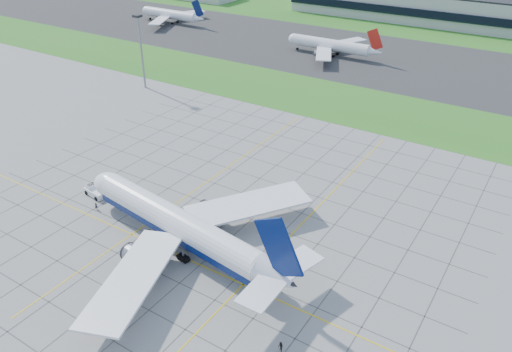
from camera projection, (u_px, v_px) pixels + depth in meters
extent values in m
plane|color=gray|center=(175.00, 246.00, 100.41)|extent=(1400.00, 1400.00, 0.00)
cube|color=#286D1F|center=(353.00, 105.00, 165.99)|extent=(700.00, 35.00, 0.04)
cube|color=#383838|center=(406.00, 63.00, 206.07)|extent=(700.00, 75.00, 0.04)
cube|color=#286D1F|center=(467.00, 14.00, 286.24)|extent=(700.00, 145.00, 0.04)
cube|color=#474744|center=(60.00, 164.00, 130.18)|extent=(0.18, 130.00, 0.02)
cube|color=#474744|center=(80.00, 172.00, 126.43)|extent=(0.18, 130.00, 0.02)
cube|color=#474744|center=(102.00, 181.00, 122.69)|extent=(0.18, 130.00, 0.02)
cube|color=#474744|center=(126.00, 190.00, 118.94)|extent=(0.18, 130.00, 0.02)
cube|color=#474744|center=(151.00, 200.00, 115.19)|extent=(0.18, 130.00, 0.02)
cube|color=#474744|center=(177.00, 210.00, 111.44)|extent=(0.18, 130.00, 0.02)
cube|color=#474744|center=(205.00, 221.00, 107.69)|extent=(0.18, 130.00, 0.02)
cube|color=#474744|center=(236.00, 233.00, 103.94)|extent=(0.18, 130.00, 0.02)
cube|color=#474744|center=(268.00, 246.00, 100.19)|extent=(0.18, 130.00, 0.02)
cube|color=#474744|center=(304.00, 260.00, 96.44)|extent=(0.18, 130.00, 0.02)
cube|color=#474744|center=(342.00, 275.00, 92.69)|extent=(0.18, 130.00, 0.02)
cube|color=#474744|center=(383.00, 291.00, 88.94)|extent=(0.18, 130.00, 0.02)
cube|color=#474744|center=(428.00, 309.00, 85.19)|extent=(0.18, 130.00, 0.02)
cube|color=#474744|center=(80.00, 321.00, 82.91)|extent=(110.00, 0.18, 0.02)
cube|color=#474744|center=(116.00, 292.00, 88.74)|extent=(110.00, 0.18, 0.02)
cube|color=#474744|center=(147.00, 267.00, 94.57)|extent=(110.00, 0.18, 0.02)
cube|color=#474744|center=(175.00, 245.00, 100.40)|extent=(110.00, 0.18, 0.02)
cube|color=#474744|center=(200.00, 226.00, 106.23)|extent=(110.00, 0.18, 0.02)
cube|color=#474744|center=(222.00, 208.00, 112.06)|extent=(110.00, 0.18, 0.02)
cube|color=#474744|center=(242.00, 193.00, 117.89)|extent=(110.00, 0.18, 0.02)
cube|color=#474744|center=(260.00, 178.00, 123.72)|extent=(110.00, 0.18, 0.02)
cube|color=#474744|center=(276.00, 165.00, 129.55)|extent=(110.00, 0.18, 0.02)
cube|color=#474744|center=(291.00, 153.00, 135.38)|extent=(110.00, 0.18, 0.02)
cube|color=#474744|center=(305.00, 142.00, 141.21)|extent=(110.00, 0.18, 0.02)
cube|color=#474744|center=(318.00, 132.00, 147.04)|extent=(110.00, 0.18, 0.02)
cube|color=#DFB70B|center=(168.00, 251.00, 98.94)|extent=(120.00, 0.25, 0.03)
cube|color=#DFB70B|center=(198.00, 188.00, 119.66)|extent=(0.25, 100.00, 0.03)
cube|color=#DFB70B|center=(301.00, 225.00, 106.54)|extent=(0.25, 100.00, 0.03)
cylinder|color=gray|center=(142.00, 53.00, 174.35)|extent=(0.70, 0.70, 25.00)
cube|color=black|center=(137.00, 16.00, 168.01)|extent=(2.50, 2.50, 0.80)
cylinder|color=white|center=(177.00, 222.00, 98.37)|extent=(43.63, 11.38, 5.64)
cube|color=#081A57|center=(178.00, 229.00, 99.27)|extent=(43.58, 11.00, 1.50)
ellipsoid|color=white|center=(111.00, 186.00, 110.53)|extent=(9.70, 6.80, 5.64)
cube|color=black|center=(106.00, 181.00, 111.46)|extent=(2.45, 3.26, 0.56)
cone|color=white|center=(276.00, 276.00, 84.23)|extent=(8.17, 6.32, 5.36)
cube|color=#081A57|center=(279.00, 248.00, 80.82)|extent=(10.23, 1.84, 12.00)
cube|color=white|center=(248.00, 204.00, 105.60)|extent=(21.66, 26.61, 0.91)
cube|color=white|center=(133.00, 277.00, 85.75)|extent=(16.32, 27.66, 0.91)
cylinder|color=slate|center=(213.00, 213.00, 106.30)|extent=(6.54, 4.36, 3.57)
cylinder|color=slate|center=(138.00, 258.00, 93.27)|extent=(6.54, 4.36, 3.57)
cylinder|color=gray|center=(120.00, 205.00, 111.23)|extent=(0.38, 0.38, 2.45)
cylinder|color=black|center=(121.00, 207.00, 111.58)|extent=(1.09, 0.60, 1.03)
cylinder|color=black|center=(206.00, 243.00, 100.04)|extent=(1.36, 1.28, 1.22)
cylinder|color=black|center=(183.00, 258.00, 96.07)|extent=(1.36, 1.28, 1.22)
cube|color=white|center=(96.00, 192.00, 116.40)|extent=(6.23, 3.53, 1.38)
cube|color=white|center=(91.00, 186.00, 116.79)|extent=(2.05, 2.39, 1.09)
cube|color=black|center=(91.00, 186.00, 116.70)|extent=(1.83, 2.17, 0.69)
cube|color=gray|center=(107.00, 200.00, 114.16)|extent=(2.96, 0.57, 0.18)
cylinder|color=black|center=(96.00, 188.00, 118.53)|extent=(1.14, 0.63, 1.09)
cylinder|color=black|center=(87.00, 193.00, 116.84)|extent=(1.14, 0.63, 1.09)
cylinder|color=black|center=(106.00, 194.00, 116.31)|extent=(1.14, 0.63, 1.09)
cylinder|color=black|center=(96.00, 199.00, 114.62)|extent=(1.14, 0.63, 1.09)
imported|color=black|center=(96.00, 206.00, 111.31)|extent=(0.67, 0.74, 1.70)
imported|color=black|center=(280.00, 347.00, 76.97)|extent=(1.16, 1.15, 1.89)
cylinder|color=white|center=(170.00, 14.00, 265.40)|extent=(33.83, 4.80, 4.80)
cube|color=#071347|center=(197.00, 9.00, 254.09)|extent=(7.46, 0.40, 9.15)
cube|color=white|center=(187.00, 13.00, 272.71)|extent=(13.89, 20.66, 0.40)
cube|color=white|center=(160.00, 20.00, 256.68)|extent=(13.89, 20.66, 0.40)
cylinder|color=black|center=(178.00, 22.00, 267.68)|extent=(1.00, 1.00, 1.00)
cylinder|color=black|center=(172.00, 23.00, 264.47)|extent=(1.00, 1.00, 1.00)
cylinder|color=white|center=(330.00, 45.00, 213.38)|extent=(35.22, 4.80, 4.80)
cube|color=red|center=(375.00, 40.00, 201.72)|extent=(7.46, 0.40, 9.15)
cube|color=white|center=(346.00, 42.00, 220.65)|extent=(13.89, 20.66, 0.40)
cube|color=white|center=(324.00, 54.00, 204.62)|extent=(13.89, 20.66, 0.40)
cylinder|color=black|center=(338.00, 54.00, 215.61)|extent=(1.00, 1.00, 1.00)
cylinder|color=black|center=(333.00, 56.00, 212.40)|extent=(1.00, 1.00, 1.00)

